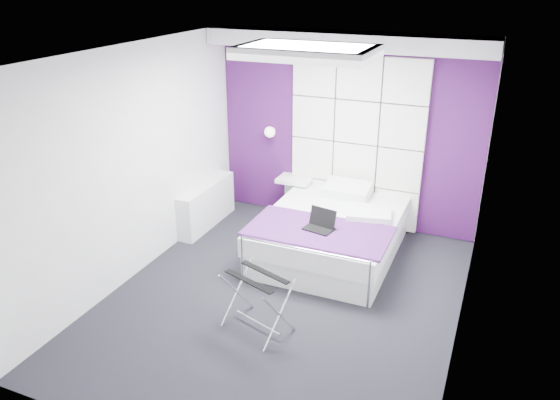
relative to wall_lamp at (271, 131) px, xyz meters
name	(u,v)px	position (x,y,z in m)	size (l,w,h in m)	color
floor	(283,298)	(1.05, -2.06, -1.22)	(4.40, 4.40, 0.00)	black
ceiling	(284,54)	(1.05, -2.06, 1.38)	(4.40, 4.40, 0.00)	white
wall_back	(347,131)	(1.05, 0.14, 0.08)	(3.60, 3.60, 0.00)	silver
wall_left	(135,164)	(-0.75, -2.06, 0.08)	(4.40, 4.40, 0.00)	silver
wall_right	(473,217)	(2.85, -2.06, 0.08)	(4.40, 4.40, 0.00)	silver
accent_wall	(347,131)	(1.05, 0.13, 0.08)	(3.58, 0.02, 2.58)	#3F114A
soffit	(346,41)	(1.05, -0.11, 1.28)	(3.58, 0.50, 0.20)	white
headboard	(356,143)	(1.20, 0.08, -0.05)	(1.80, 0.08, 2.30)	white
skylight	(307,51)	(1.05, -1.46, 1.33)	(1.36, 0.86, 0.12)	white
wall_lamp	(271,131)	(0.00, 0.00, 0.00)	(0.15, 0.15, 0.15)	white
radiator	(207,205)	(-0.64, -0.76, -0.92)	(0.22, 1.20, 0.60)	white
bed	(331,233)	(1.21, -0.90, -0.93)	(1.63, 1.96, 0.69)	white
nightstand	(295,179)	(0.39, -0.04, -0.64)	(0.47, 0.37, 0.05)	white
luggage_rack	(257,302)	(1.02, -2.65, -0.92)	(0.61, 0.45, 0.60)	silver
laptop	(320,224)	(1.20, -1.33, -0.61)	(0.33, 0.23, 0.24)	black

